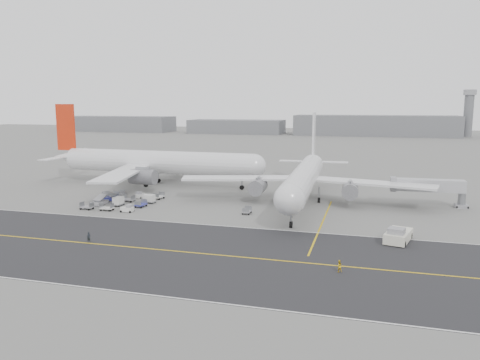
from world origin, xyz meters
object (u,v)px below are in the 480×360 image
(airliner_a, at_px, (153,162))
(ground_crew_b, at_px, (339,266))
(airliner_b, at_px, (304,177))
(pushback_tug, at_px, (398,235))
(control_tower, at_px, (468,112))
(ground_crew_a, at_px, (89,237))
(jet_bridge, at_px, (429,187))

(airliner_a, distance_m, ground_crew_b, 76.41)
(airliner_b, xyz_separation_m, pushback_tug, (18.71, -26.45, -4.58))
(control_tower, bearing_deg, airliner_a, -117.17)
(pushback_tug, height_order, ground_crew_b, pushback_tug)
(airliner_b, relative_size, ground_crew_a, 34.40)
(airliner_b, bearing_deg, ground_crew_b, -78.36)
(ground_crew_a, bearing_deg, pushback_tug, 11.37)
(control_tower, distance_m, pushback_tug, 275.40)
(jet_bridge, xyz_separation_m, ground_crew_b, (-15.63, -46.09, -3.37))
(airliner_a, distance_m, ground_crew_a, 53.90)
(ground_crew_a, distance_m, ground_crew_b, 39.25)
(airliner_a, relative_size, ground_crew_b, 38.44)
(control_tower, distance_m, ground_crew_a, 301.55)
(airliner_b, distance_m, ground_crew_b, 44.39)
(control_tower, relative_size, airliner_a, 0.50)
(airliner_a, xyz_separation_m, pushback_tug, (61.23, -38.26, -5.20))
(pushback_tug, bearing_deg, ground_crew_b, -101.78)
(jet_bridge, height_order, ground_crew_a, jet_bridge)
(pushback_tug, height_order, ground_crew_a, pushback_tug)
(pushback_tug, distance_m, ground_crew_b, 18.28)
(control_tower, relative_size, ground_crew_b, 19.05)
(airliner_a, relative_size, ground_crew_a, 38.18)
(airliner_a, height_order, airliner_b, airliner_a)
(airliner_b, xyz_separation_m, jet_bridge, (26.22, 3.25, -1.45))
(airliner_a, distance_m, jet_bridge, 69.31)
(airliner_a, xyz_separation_m, ground_crew_b, (53.13, -54.65, -5.44))
(jet_bridge, distance_m, ground_crew_a, 69.84)
(airliner_a, relative_size, airliner_b, 1.11)
(pushback_tug, distance_m, jet_bridge, 30.80)
(control_tower, bearing_deg, ground_crew_a, -110.29)
(control_tower, bearing_deg, ground_crew_b, -102.89)
(ground_crew_a, bearing_deg, control_tower, 65.13)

